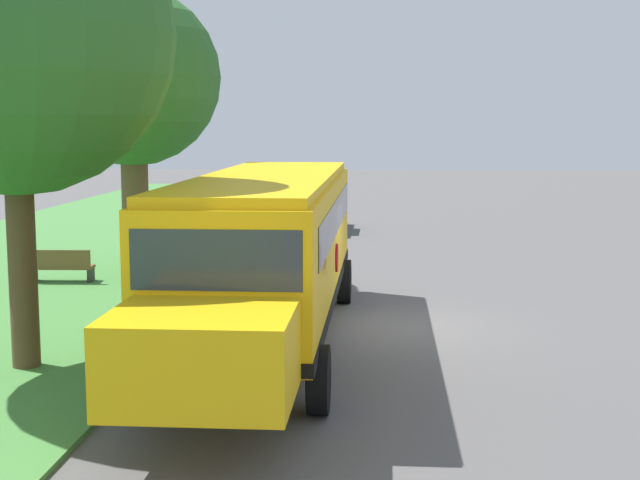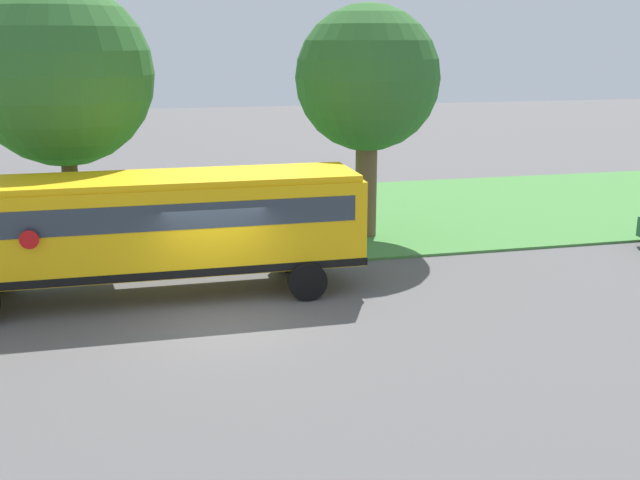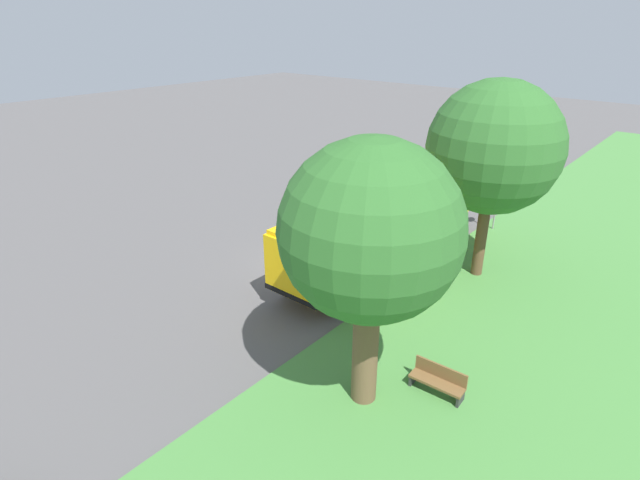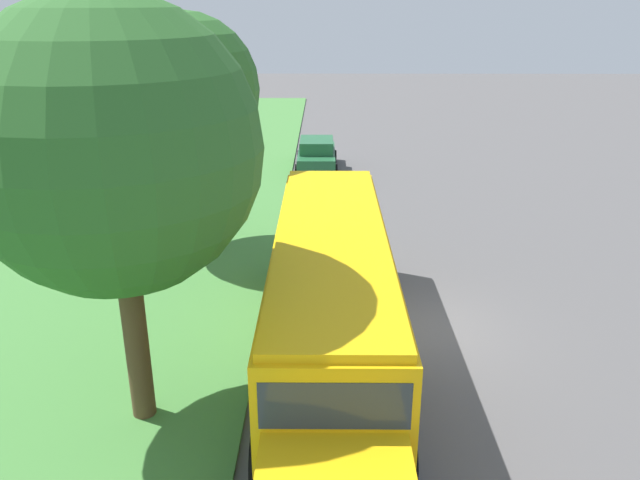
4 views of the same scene
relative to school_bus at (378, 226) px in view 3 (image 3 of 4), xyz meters
The scene contains 7 objects.
ground_plane 3.39m from the school_bus, 36.27° to the left, with size 120.00×120.00×0.00m, color #565454.
grass_verge 8.14m from the school_bus, 167.95° to the left, with size 12.00×80.00×0.08m, color #47843D.
school_bus is the anchor object (origin of this frame).
oak_tree_beside_bus 5.59m from the school_bus, 149.80° to the right, with size 5.20×5.20×8.13m.
oak_tree_roadside_mid 9.17m from the school_bus, 122.99° to the left, with size 4.69×4.69×7.65m.
stop_sign 7.65m from the school_bus, 107.86° to the right, with size 0.08×0.68×2.74m.
park_bench 8.45m from the school_bus, 136.69° to the left, with size 1.62×0.58×0.92m.
Camera 3 is at (-13.13, 15.08, 10.12)m, focal length 28.00 mm.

